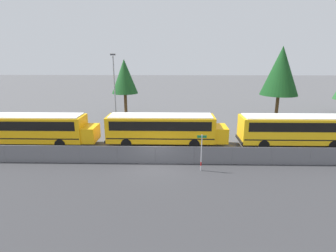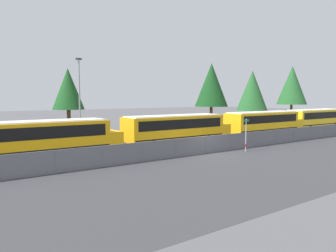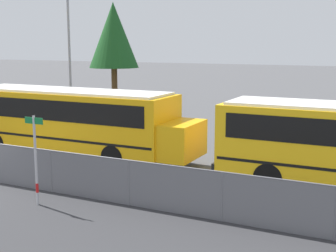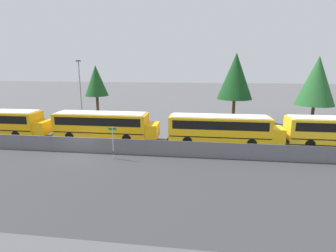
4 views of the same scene
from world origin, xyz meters
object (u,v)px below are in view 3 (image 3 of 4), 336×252
Objects in this scene: school_bus_2 at (71,117)px; street_sign at (36,158)px; light_pole at (69,48)px; tree_3 at (114,36)px.

street_sign is (3.07, -5.80, -0.28)m from school_bus_2.
school_bus_2 is at bearing -52.21° from light_pole.
school_bus_2 reaches higher than street_sign.
light_pole is (-9.45, 14.02, 3.21)m from street_sign.
light_pole is at bearing 123.97° from street_sign.
light_pole is 1.08× the size of tree_3.
tree_3 reaches higher than street_sign.
street_sign is at bearing -62.09° from school_bus_2.
school_bus_2 is 4.05× the size of street_sign.
tree_3 is at bearing 114.75° from school_bus_2.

